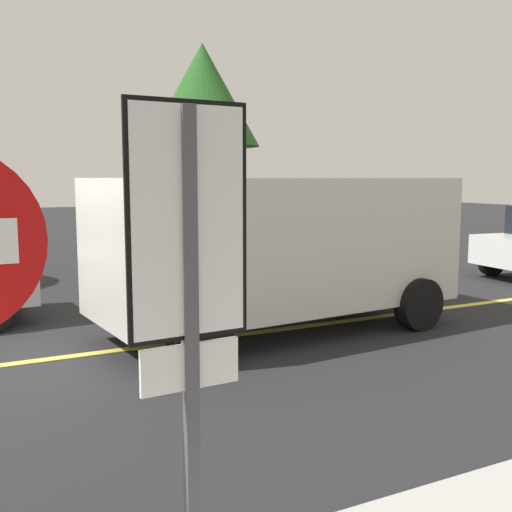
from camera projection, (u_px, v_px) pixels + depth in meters
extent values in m
plane|color=#262628|center=(73.00, 357.00, 7.58)|extent=(80.00, 80.00, 0.00)
cube|color=#E0D14C|center=(283.00, 329.00, 8.94)|extent=(28.00, 0.16, 0.01)
cube|color=#4C4C51|center=(191.00, 402.00, 2.62)|extent=(0.06, 0.06, 2.50)
cube|color=white|center=(189.00, 222.00, 2.52)|extent=(0.50, 0.05, 0.95)
cube|color=black|center=(189.00, 222.00, 2.52)|extent=(0.54, 0.05, 0.99)
cube|color=white|center=(191.00, 366.00, 2.60)|extent=(0.45, 0.05, 0.20)
cube|color=silver|center=(280.00, 242.00, 8.70)|extent=(5.34, 2.41, 1.82)
cube|color=black|center=(388.00, 210.00, 9.74)|extent=(0.31, 1.85, 0.80)
cylinder|color=black|center=(332.00, 284.00, 10.58)|extent=(0.78, 0.32, 0.76)
cylinder|color=black|center=(419.00, 304.00, 8.90)|extent=(0.78, 0.32, 0.76)
cylinder|color=black|center=(138.00, 306.00, 8.74)|extent=(0.78, 0.32, 0.76)
cylinder|color=black|center=(201.00, 337.00, 7.05)|extent=(0.78, 0.32, 0.76)
cylinder|color=black|center=(492.00, 261.00, 13.88)|extent=(0.66, 0.27, 0.64)
cylinder|color=#513823|center=(204.00, 208.00, 14.71)|extent=(0.37, 0.37, 2.94)
cone|color=#286023|center=(203.00, 95.00, 14.38)|extent=(2.69, 2.69, 2.39)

